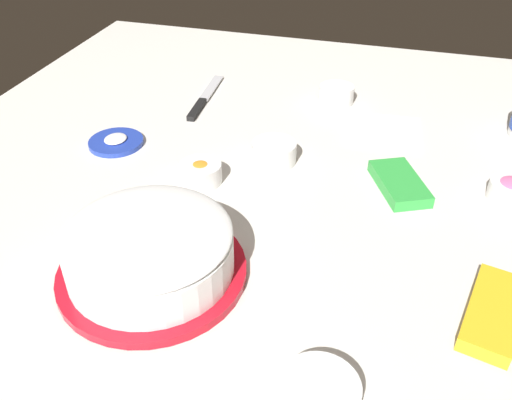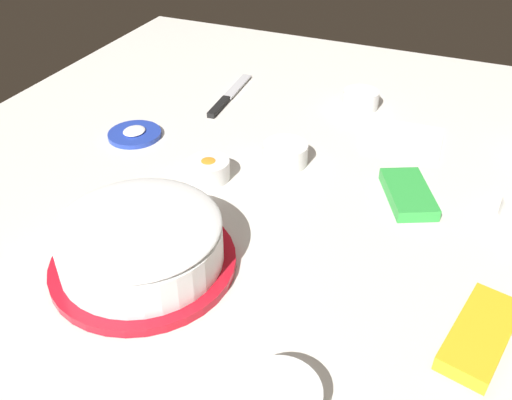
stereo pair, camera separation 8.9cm
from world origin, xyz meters
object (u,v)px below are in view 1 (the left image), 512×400
sprinkle_bowl_pink (512,190)px  sprinkle_bowl_green (338,94)px  spreading_knife (203,100)px  sprinkle_bowl_orange (201,172)px  candy_box_upper (493,312)px  paper_napkin (384,130)px  sprinkle_bowl_blue (274,152)px  candy_box_lower (399,183)px  frosted_cake (150,253)px  frosting_tub_lid (116,142)px  sprinkle_bowl_rainbow (318,394)px

sprinkle_bowl_pink → sprinkle_bowl_green: 0.46m
spreading_knife → sprinkle_bowl_orange: bearing=-160.0°
candy_box_upper → paper_napkin: 0.52m
sprinkle_bowl_blue → paper_napkin: (0.18, -0.19, -0.02)m
candy_box_lower → frosted_cake: bearing=109.1°
sprinkle_bowl_green → candy_box_lower: (-0.32, -0.16, -0.01)m
sprinkle_bowl_blue → candy_box_lower: size_ratio=0.63×
frosting_tub_lid → sprinkle_bowl_rainbow: 0.69m
sprinkle_bowl_green → sprinkle_bowl_orange: bearing=154.7°
frosted_cake → sprinkle_bowl_green: bearing=-14.5°
spreading_knife → sprinkle_bowl_pink: (-0.21, -0.65, 0.01)m
paper_napkin → candy_box_upper: bearing=-158.8°
spreading_knife → candy_box_upper: (-0.51, -0.60, 0.01)m
sprinkle_bowl_pink → frosting_tub_lid: bearing=91.4°
sprinkle_bowl_orange → sprinkle_bowl_rainbow: 0.49m
frosted_cake → sprinkle_bowl_orange: frosted_cake is taller
sprinkle_bowl_green → candy_box_lower: 0.36m
sprinkle_bowl_pink → sprinkle_bowl_orange: bearing=100.2°
sprinkle_bowl_green → candy_box_upper: size_ratio=0.51×
sprinkle_bowl_orange → sprinkle_bowl_pink: size_ratio=0.98×
frosted_cake → spreading_knife: bearing=13.2°
paper_napkin → sprinkle_bowl_rainbow: bearing=178.9°
sprinkle_bowl_blue → candy_box_upper: 0.49m
candy_box_lower → spreading_knife: bearing=37.7°
spreading_knife → sprinkle_bowl_blue: size_ratio=2.76×
sprinkle_bowl_blue → sprinkle_bowl_rainbow: (-0.50, -0.18, -0.00)m
sprinkle_bowl_blue → spreading_knife: bearing=47.5°
spreading_knife → sprinkle_bowl_rainbow: sprinkle_bowl_rainbow is taller
frosting_tub_lid → sprinkle_bowl_blue: (0.03, -0.32, 0.01)m
paper_napkin → sprinkle_bowl_orange: bearing=132.8°
sprinkle_bowl_green → frosting_tub_lid: bearing=128.4°
frosted_cake → sprinkle_bowl_green: size_ratio=3.43×
candy_box_lower → paper_napkin: bearing=-13.4°
sprinkle_bowl_blue → candy_box_lower: 0.24m
sprinkle_bowl_blue → sprinkle_bowl_rainbow: 0.53m
candy_box_lower → sprinkle_bowl_blue: bearing=57.7°
frosting_tub_lid → candy_box_upper: bearing=-111.6°
spreading_knife → sprinkle_bowl_green: sprinkle_bowl_green is taller
spreading_knife → candy_box_upper: size_ratio=1.50×
frosting_tub_lid → sprinkle_bowl_blue: 0.33m
frosting_tub_lid → sprinkle_bowl_rainbow: size_ratio=1.14×
sprinkle_bowl_rainbow → sprinkle_bowl_blue: bearing=20.0°
candy_box_lower → candy_box_upper: bearing=-178.6°
sprinkle_bowl_orange → frosted_cake: bearing=-175.6°
candy_box_lower → candy_box_upper: (-0.28, -0.14, 0.00)m
candy_box_lower → candy_box_upper: size_ratio=0.86×
frosted_cake → sprinkle_bowl_blue: (0.36, -0.09, -0.02)m
sprinkle_bowl_blue → sprinkle_bowl_pink: bearing=-91.1°
frosting_tub_lid → candy_box_lower: 0.56m
spreading_knife → sprinkle_bowl_blue: sprinkle_bowl_blue is taller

